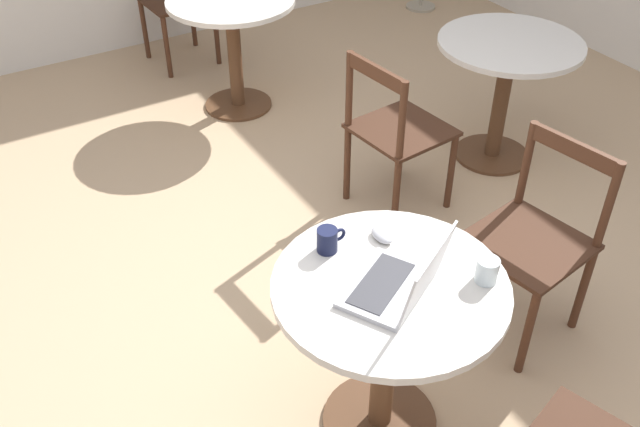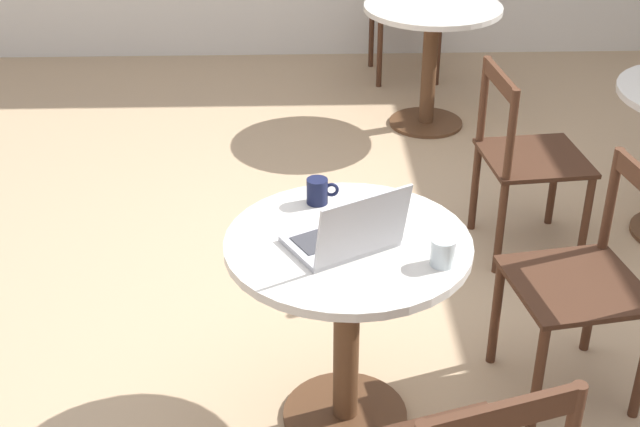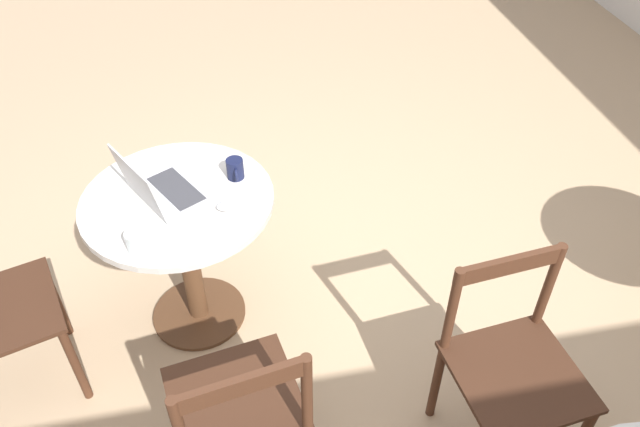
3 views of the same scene
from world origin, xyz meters
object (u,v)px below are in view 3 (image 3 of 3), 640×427
(drinking_glass, at_px, (136,242))
(chair_mid_left, at_px, (511,367))
(cafe_table_near, at_px, (183,231))
(chair_near_right, at_px, (239,413))
(laptop, at_px, (161,189))
(mouse, at_px, (229,205))
(mug, at_px, (235,169))

(drinking_glass, bearing_deg, chair_mid_left, 65.47)
(cafe_table_near, height_order, chair_near_right, chair_near_right)
(cafe_table_near, bearing_deg, chair_mid_left, 52.74)
(laptop, bearing_deg, chair_near_right, 12.91)
(laptop, xyz_separation_m, mouse, (0.11, 0.25, -0.03))
(chair_near_right, xyz_separation_m, drinking_glass, (-0.57, -0.29, 0.32))
(chair_mid_left, distance_m, laptop, 1.49)
(mug, bearing_deg, mouse, -13.43)
(mug, bearing_deg, chair_near_right, -6.61)
(cafe_table_near, relative_size, chair_near_right, 0.91)
(cafe_table_near, xyz_separation_m, mug, (-0.09, 0.25, 0.22))
(cafe_table_near, xyz_separation_m, chair_near_right, (0.84, 0.14, -0.10))
(cafe_table_near, xyz_separation_m, laptop, (-0.01, -0.05, 0.23))
(laptop, relative_size, mug, 3.69)
(cafe_table_near, xyz_separation_m, mouse, (0.11, 0.20, 0.20))
(cafe_table_near, height_order, mug, mug)
(laptop, xyz_separation_m, drinking_glass, (0.28, -0.09, -0.01))
(drinking_glass, bearing_deg, mouse, 115.60)
(chair_mid_left, distance_m, mouse, 1.22)
(chair_near_right, bearing_deg, cafe_table_near, -170.48)
(cafe_table_near, bearing_deg, chair_near_right, 9.52)
(chair_mid_left, relative_size, mug, 7.90)
(chair_mid_left, xyz_separation_m, laptop, (-0.86, -1.17, 0.33))
(chair_near_right, bearing_deg, chair_mid_left, 89.33)
(chair_mid_left, height_order, mug, chair_mid_left)
(mouse, relative_size, drinking_glass, 1.17)
(chair_near_right, bearing_deg, laptop, -167.09)
(laptop, bearing_deg, chair_mid_left, 53.77)
(chair_mid_left, height_order, laptop, laptop)
(drinking_glass, bearing_deg, chair_near_right, 26.91)
(chair_near_right, xyz_separation_m, laptop, (-0.85, -0.19, 0.33))
(chair_near_right, bearing_deg, mouse, 175.23)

